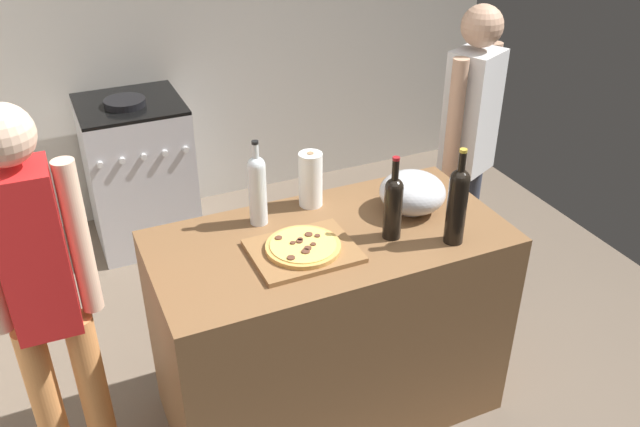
# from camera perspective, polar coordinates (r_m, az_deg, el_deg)

# --- Properties ---
(ground_plane) EXTENTS (4.35, 3.38, 0.02)m
(ground_plane) POSITION_cam_1_polar(r_m,az_deg,el_deg) (3.85, -3.59, -7.93)
(ground_plane) COLOR #6B5B4C
(kitchen_wall_rear) EXTENTS (4.35, 0.10, 2.60)m
(kitchen_wall_rear) POSITION_cam_1_polar(r_m,az_deg,el_deg) (4.53, -10.96, 16.23)
(kitchen_wall_rear) COLOR #BCB7AD
(kitchen_wall_rear) RESTS_ON ground_plane
(counter) EXTENTS (1.44, 0.72, 0.93)m
(counter) POSITION_cam_1_polar(r_m,az_deg,el_deg) (2.98, 0.79, -9.46)
(counter) COLOR brown
(counter) RESTS_ON ground_plane
(cutting_board) EXTENTS (0.40, 0.32, 0.02)m
(cutting_board) POSITION_cam_1_polar(r_m,az_deg,el_deg) (2.60, -1.42, -3.19)
(cutting_board) COLOR olive
(cutting_board) RESTS_ON counter
(pizza) EXTENTS (0.29, 0.29, 0.03)m
(pizza) POSITION_cam_1_polar(r_m,az_deg,el_deg) (2.59, -1.44, -2.80)
(pizza) COLOR tan
(pizza) RESTS_ON cutting_board
(mixing_bowl) EXTENTS (0.28, 0.28, 0.17)m
(mixing_bowl) POSITION_cam_1_polar(r_m,az_deg,el_deg) (2.87, 7.82, 1.78)
(mixing_bowl) COLOR #B2B2B7
(mixing_bowl) RESTS_ON counter
(paper_towel_roll) EXTENTS (0.10, 0.10, 0.25)m
(paper_towel_roll) POSITION_cam_1_polar(r_m,az_deg,el_deg) (2.87, -0.80, 2.90)
(paper_towel_roll) COLOR white
(paper_towel_roll) RESTS_ON counter
(wine_bottle_amber) EXTENTS (0.07, 0.07, 0.37)m
(wine_bottle_amber) POSITION_cam_1_polar(r_m,az_deg,el_deg) (2.73, -5.32, 2.23)
(wine_bottle_amber) COLOR silver
(wine_bottle_amber) RESTS_ON counter
(wine_bottle_green) EXTENTS (0.08, 0.08, 0.40)m
(wine_bottle_green) POSITION_cam_1_polar(r_m,az_deg,el_deg) (2.64, 11.53, 0.90)
(wine_bottle_green) COLOR black
(wine_bottle_green) RESTS_ON counter
(wine_bottle_dark) EXTENTS (0.07, 0.07, 0.35)m
(wine_bottle_dark) POSITION_cam_1_polar(r_m,az_deg,el_deg) (2.64, 6.21, 0.75)
(wine_bottle_dark) COLOR black
(wine_bottle_dark) RESTS_ON counter
(stove) EXTENTS (0.61, 0.61, 0.97)m
(stove) POSITION_cam_1_polar(r_m,az_deg,el_deg) (4.36, -15.06, 3.39)
(stove) COLOR #B7B7BC
(stove) RESTS_ON ground_plane
(person_in_stripes) EXTENTS (0.38, 0.21, 1.66)m
(person_in_stripes) POSITION_cam_1_polar(r_m,az_deg,el_deg) (2.54, -22.30, -6.40)
(person_in_stripes) COLOR #D88C4C
(person_in_stripes) RESTS_ON ground_plane
(person_in_red) EXTENTS (0.37, 0.28, 1.65)m
(person_in_red) POSITION_cam_1_polar(r_m,az_deg,el_deg) (3.50, 12.38, 5.79)
(person_in_red) COLOR #383D4C
(person_in_red) RESTS_ON ground_plane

